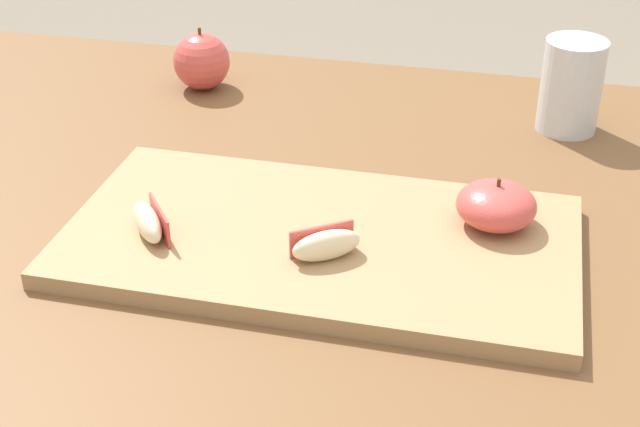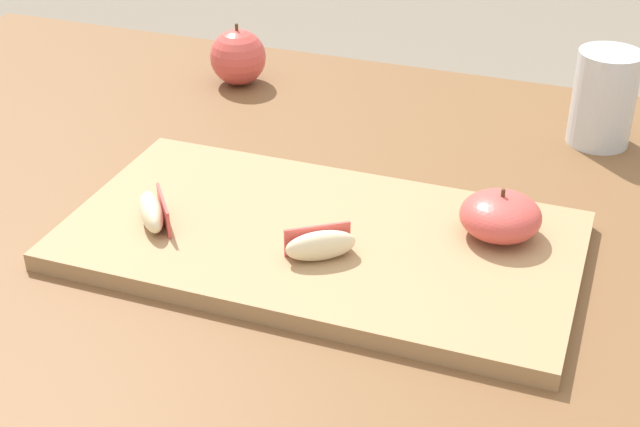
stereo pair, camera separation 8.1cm
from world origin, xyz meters
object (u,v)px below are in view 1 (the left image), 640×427
Objects in this scene: apple_half_skin_up at (496,205)px; apple_wedge_right at (149,222)px; cutting_board at (320,240)px; whole_apple_pink_lady at (202,61)px; drinking_glass_water at (571,86)px; apple_wedge_middle at (326,245)px.

apple_half_skin_up is 1.18× the size of apple_wedge_right.
whole_apple_pink_lady is (-0.23, 0.33, 0.03)m from cutting_board.
apple_wedge_right is (-0.30, -0.09, -0.01)m from apple_half_skin_up.
drinking_glass_water reaches higher than apple_half_skin_up.
apple_half_skin_up is 0.16m from apple_wedge_middle.
whole_apple_pink_lady is at bearing 144.14° from apple_half_skin_up.
cutting_board is at bearing 110.49° from apple_wedge_middle.
drinking_glass_water reaches higher than whole_apple_pink_lady.
apple_half_skin_up is 0.47m from whole_apple_pink_lady.
cutting_board is at bearing 14.93° from apple_wedge_right.
whole_apple_pink_lady is at bearing 123.69° from apple_wedge_middle.
whole_apple_pink_lady is at bearing 125.06° from cutting_board.
whole_apple_pink_lady is (-0.24, 0.36, 0.00)m from apple_wedge_middle.
drinking_glass_water is at bearing 55.35° from cutting_board.
cutting_board is 0.40m from whole_apple_pink_lady.
cutting_board is 0.15m from apple_wedge_right.
apple_wedge_right is at bearing -163.14° from apple_half_skin_up.
apple_half_skin_up reaches higher than cutting_board.
apple_wedge_right is at bearing -179.88° from apple_wedge_middle.
drinking_glass_water reaches higher than apple_wedge_right.
apple_wedge_right is 0.16m from apple_wedge_middle.
drinking_glass_water is at bearing 60.21° from apple_wedge_middle.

